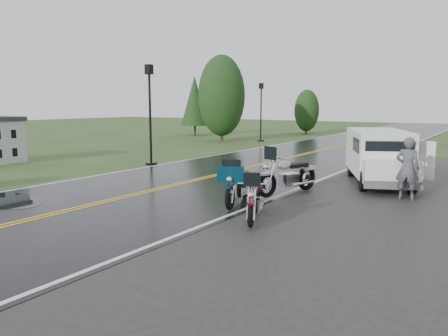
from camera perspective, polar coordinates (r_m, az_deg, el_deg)
name	(u,v)px	position (r m, az deg, el deg)	size (l,w,h in m)	color
ground	(104,203)	(12.95, -15.44, -4.46)	(120.00, 120.00, 0.00)	#2D471E
road	(268,163)	(20.79, 5.78, 0.64)	(8.00, 100.00, 0.04)	black
motorcycle_red	(251,204)	(9.75, 3.55, -4.66)	(0.75, 2.08, 1.23)	#500914
motorcycle_teal	(230,187)	(11.32, 0.78, -2.55)	(0.82, 2.25, 1.33)	#052638
motorcycle_silver	(267,175)	(12.85, 5.68, -0.91)	(0.92, 2.53, 1.49)	#ABAFB3
van_white	(364,163)	(14.56, 17.85, 0.68)	(1.83, 4.89, 1.92)	white
person_at_van	(407,169)	(13.75, 22.84, -0.17)	(0.67, 0.44, 1.84)	#4C4C51
lamp_post_near_left	(150,115)	(20.25, -9.63, 6.85)	(0.39, 0.39, 4.61)	black
lamp_post_far_left	(261,112)	(32.85, 4.85, 7.28)	(0.37, 0.37, 4.36)	black
tree_left_mid	(222,105)	(32.93, -0.31, 8.28)	(3.50, 3.50, 5.47)	#1E3D19
tree_left_far	(307,115)	(41.51, 10.73, 6.81)	(2.28, 2.28, 3.51)	#1E3D19
pine_left_far	(195,107)	(39.06, -3.85, 8.02)	(2.45, 2.45, 5.11)	#1E3D19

